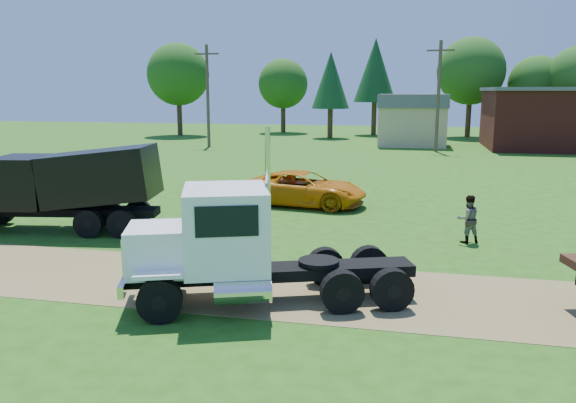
% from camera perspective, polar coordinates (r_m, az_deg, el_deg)
% --- Properties ---
extents(ground, '(140.00, 140.00, 0.00)m').
position_cam_1_polar(ground, '(14.78, -4.16, -8.50)').
color(ground, '#265111').
rests_on(ground, ground).
extents(dirt_track, '(120.00, 4.20, 0.01)m').
position_cam_1_polar(dirt_track, '(14.77, -4.17, -8.48)').
color(dirt_track, olive).
rests_on(dirt_track, ground).
extents(white_semi_tractor, '(6.94, 4.28, 4.13)m').
position_cam_1_polar(white_semi_tractor, '(13.21, -5.95, -4.50)').
color(white_semi_tractor, black).
rests_on(white_semi_tractor, ground).
extents(black_dump_truck, '(7.31, 3.31, 3.10)m').
position_cam_1_polar(black_dump_truck, '(21.53, -21.64, 1.66)').
color(black_dump_truck, black).
rests_on(black_dump_truck, ground).
extents(orange_pickup, '(5.70, 3.18, 1.51)m').
position_cam_1_polar(orange_pickup, '(24.67, 1.65, 1.32)').
color(orange_pickup, '#CD7309').
rests_on(orange_pickup, ground).
extents(spectator_a, '(0.75, 0.60, 1.79)m').
position_cam_1_polar(spectator_a, '(15.50, -7.18, -4.15)').
color(spectator_a, '#999999').
rests_on(spectator_a, ground).
extents(spectator_b, '(0.95, 0.85, 1.60)m').
position_cam_1_polar(spectator_b, '(19.51, 17.81, -1.70)').
color(spectator_b, '#999999').
rests_on(spectator_b, ground).
extents(tan_shed, '(6.20, 5.40, 4.70)m').
position_cam_1_polar(tan_shed, '(53.38, 12.53, 8.16)').
color(tan_shed, tan).
rests_on(tan_shed, ground).
extents(utility_poles, '(42.20, 0.28, 9.00)m').
position_cam_1_polar(utility_poles, '(48.37, 15.04, 10.48)').
color(utility_poles, brown).
rests_on(utility_poles, ground).
extents(tree_row, '(54.80, 13.48, 10.83)m').
position_cam_1_polar(tree_row, '(63.73, 12.85, 12.21)').
color(tree_row, '#392317').
rests_on(tree_row, ground).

